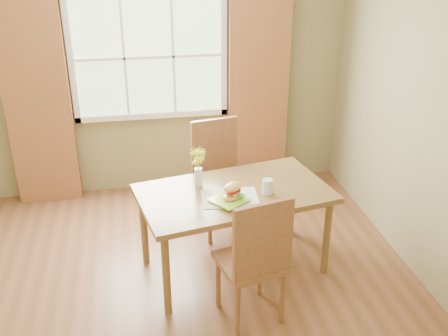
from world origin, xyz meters
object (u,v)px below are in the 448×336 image
object	(u,v)px
chair_near	(256,257)
water_glass	(267,187)
dining_table	(234,199)
croissant_sandwich	(233,191)
chair_far	(218,171)
flower_vase	(198,164)

from	to	relation	value
chair_near	water_glass	bearing A→B (deg)	56.15
dining_table	water_glass	world-z (taller)	water_glass
dining_table	water_glass	xyz separation A→B (m)	(0.26, -0.09, 0.14)
croissant_sandwich	chair_near	bearing A→B (deg)	-126.01
dining_table	croissant_sandwich	xyz separation A→B (m)	(-0.04, -0.16, 0.16)
chair_far	flower_vase	bearing A→B (deg)	-125.04
flower_vase	dining_table	bearing A→B (deg)	-26.53
dining_table	water_glass	size ratio (longest dim) A/B	13.32
dining_table	flower_vase	xyz separation A→B (m)	(-0.28, 0.14, 0.28)
chair_far	croissant_sandwich	bearing A→B (deg)	-102.45
croissant_sandwich	water_glass	size ratio (longest dim) A/B	1.73
chair_far	flower_vase	distance (m)	0.73
dining_table	flower_vase	bearing A→B (deg)	142.26
water_glass	chair_near	bearing A→B (deg)	-110.67
water_glass	flower_vase	distance (m)	0.60
water_glass	flower_vase	bearing A→B (deg)	156.80
croissant_sandwich	flower_vase	size ratio (longest dim) A/B	0.65
dining_table	water_glass	bearing A→B (deg)	-30.60
chair_near	water_glass	xyz separation A→B (m)	(0.23, 0.62, 0.23)
chair_near	chair_far	size ratio (longest dim) A/B	0.98
flower_vase	water_glass	bearing A→B (deg)	-23.20
water_glass	flower_vase	size ratio (longest dim) A/B	0.38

